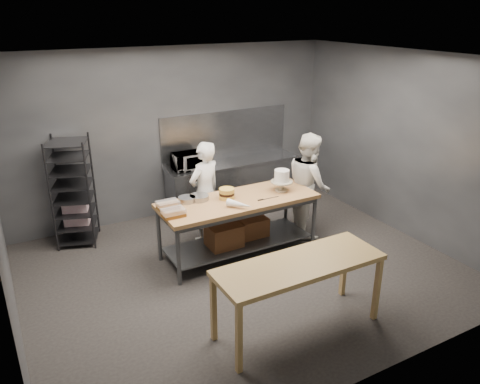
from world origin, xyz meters
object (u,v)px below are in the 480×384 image
object	(u,v)px
work_table	(237,220)
chef_behind	(205,192)
frosted_cake_stand	(282,178)
near_counter	(299,269)
layer_cake	(227,194)
speed_rack	(73,193)
microwave	(188,161)
chef_right	(309,184)

from	to	relation	value
work_table	chef_behind	world-z (taller)	chef_behind
chef_behind	frosted_cake_stand	world-z (taller)	chef_behind
chef_behind	work_table	bearing A→B (deg)	89.92
work_table	chef_behind	distance (m)	0.76
near_counter	layer_cake	xyz separation A→B (m)	(0.13, 2.05, 0.19)
speed_rack	microwave	size ratio (longest dim) A/B	3.23
speed_rack	chef_right	size ratio (longest dim) A/B	1.01
chef_right	near_counter	bearing A→B (deg)	161.02
near_counter	speed_rack	bearing A→B (deg)	117.01
speed_rack	layer_cake	bearing A→B (deg)	-38.05
chef_behind	chef_right	size ratio (longest dim) A/B	0.97
work_table	layer_cake	distance (m)	0.46
near_counter	layer_cake	size ratio (longest dim) A/B	8.65
near_counter	layer_cake	distance (m)	2.06
near_counter	work_table	bearing A→B (deg)	82.49
chef_behind	layer_cake	xyz separation A→B (m)	(0.10, -0.58, 0.16)
work_table	microwave	xyz separation A→B (m)	(-0.08, 1.70, 0.48)
chef_behind	chef_right	xyz separation A→B (m)	(1.64, -0.54, 0.03)
speed_rack	chef_behind	size ratio (longest dim) A/B	1.05
speed_rack	layer_cake	distance (m)	2.48
work_table	frosted_cake_stand	world-z (taller)	frosted_cake_stand
near_counter	chef_behind	world-z (taller)	chef_behind
chef_behind	frosted_cake_stand	distance (m)	1.25
microwave	layer_cake	bearing A→B (deg)	-91.93
work_table	near_counter	distance (m)	1.99
chef_behind	chef_right	bearing A→B (deg)	142.52
chef_behind	chef_right	distance (m)	1.73
work_table	chef_right	size ratio (longest dim) A/B	1.39
work_table	layer_cake	xyz separation A→B (m)	(-0.13, 0.09, 0.43)
speed_rack	chef_behind	bearing A→B (deg)	-27.10
speed_rack	chef_behind	xyz separation A→B (m)	(1.85, -0.95, -0.02)
near_counter	microwave	distance (m)	3.67
speed_rack	frosted_cake_stand	bearing A→B (deg)	-30.05
near_counter	speed_rack	size ratio (longest dim) A/B	1.14
chef_right	work_table	bearing A→B (deg)	114.76
near_counter	chef_right	size ratio (longest dim) A/B	1.16
work_table	frosted_cake_stand	size ratio (longest dim) A/B	7.06
work_table	frosted_cake_stand	distance (m)	0.95
work_table	frosted_cake_stand	xyz separation A→B (m)	(0.77, -0.03, 0.56)
work_table	microwave	distance (m)	1.76
work_table	speed_rack	bearing A→B (deg)	142.18
work_table	chef_right	distance (m)	1.45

